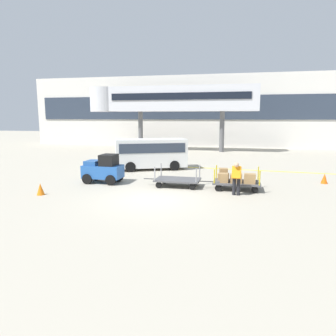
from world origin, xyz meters
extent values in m
plane|color=#A8A08E|center=(0.00, 0.00, 0.00)|extent=(120.00, 120.00, 0.00)
cube|color=yellow|center=(2.59, 8.98, 0.00)|extent=(15.60, 1.49, 0.01)
cube|color=silver|center=(0.00, 26.00, 4.28)|extent=(44.80, 2.40, 8.56)
cube|color=#2D3847|center=(0.00, 24.75, 4.71)|extent=(42.56, 0.12, 2.80)
cube|color=silver|center=(-2.24, 20.00, 5.48)|extent=(15.99, 2.20, 2.60)
cylinder|color=silver|center=(-10.84, 20.00, 5.48)|extent=(3.00, 3.00, 2.60)
cube|color=black|center=(-2.24, 18.86, 5.68)|extent=(14.39, 0.08, 0.70)
cylinder|color=#59595B|center=(-6.64, 20.00, 2.09)|extent=(0.50, 0.50, 4.18)
cylinder|color=#59595B|center=(2.15, 20.00, 2.09)|extent=(0.50, 0.50, 4.18)
cube|color=#2659A5|center=(-3.54, 2.85, 0.63)|extent=(2.12, 1.14, 0.70)
cube|color=black|center=(-3.17, 2.84, 1.28)|extent=(0.82, 1.00, 0.60)
cube|color=#225095|center=(-4.12, 2.86, 1.10)|extent=(0.72, 0.95, 0.24)
cylinder|color=black|center=(-4.21, 3.38, 0.28)|extent=(0.56, 0.19, 0.56)
cylinder|color=black|center=(-4.23, 2.34, 0.28)|extent=(0.56, 0.19, 0.56)
cylinder|color=black|center=(-2.85, 3.36, 0.28)|extent=(0.56, 0.19, 0.56)
cylinder|color=black|center=(-2.87, 2.32, 0.28)|extent=(0.56, 0.19, 0.56)
cube|color=#4C4C4F|center=(0.66, 2.78, 0.36)|extent=(2.32, 1.44, 0.08)
cylinder|color=gray|center=(-0.39, 3.44, 0.75)|extent=(0.06, 0.06, 0.70)
cylinder|color=gray|center=(-0.41, 2.15, 0.75)|extent=(0.06, 0.06, 0.70)
cylinder|color=gray|center=(1.73, 3.40, 0.75)|extent=(0.06, 0.06, 0.70)
cylinder|color=gray|center=(1.71, 2.11, 0.75)|extent=(0.06, 0.06, 0.70)
cylinder|color=black|center=(-0.19, 3.39, 0.16)|extent=(0.32, 0.11, 0.32)
cylinder|color=black|center=(-0.21, 2.20, 0.16)|extent=(0.32, 0.11, 0.32)
cylinder|color=black|center=(1.53, 3.35, 0.16)|extent=(0.32, 0.11, 0.32)
cylinder|color=black|center=(1.51, 2.16, 0.16)|extent=(0.32, 0.11, 0.32)
cylinder|color=#333333|center=(-0.84, 2.80, 0.34)|extent=(0.70, 0.06, 0.05)
cube|color=#4C4C4F|center=(3.66, 2.72, 0.36)|extent=(2.32, 1.44, 0.08)
cylinder|color=gold|center=(2.61, 3.38, 0.75)|extent=(0.06, 0.06, 0.70)
cylinder|color=gold|center=(2.59, 2.10, 0.75)|extent=(0.06, 0.06, 0.70)
cylinder|color=gold|center=(4.73, 3.35, 0.75)|extent=(0.06, 0.06, 0.70)
cylinder|color=gold|center=(4.70, 2.06, 0.75)|extent=(0.06, 0.06, 0.70)
cylinder|color=black|center=(2.81, 3.33, 0.16)|extent=(0.32, 0.11, 0.32)
cylinder|color=black|center=(2.79, 2.14, 0.16)|extent=(0.32, 0.11, 0.32)
cylinder|color=black|center=(4.53, 3.30, 0.16)|extent=(0.32, 0.11, 0.32)
cylinder|color=black|center=(4.51, 2.11, 0.16)|extent=(0.32, 0.11, 0.32)
cylinder|color=#333333|center=(2.16, 2.75, 0.34)|extent=(0.70, 0.06, 0.05)
cube|color=#9E7A4C|center=(2.99, 3.02, 0.57)|extent=(0.56, 0.52, 0.34)
cube|color=#9E7A4C|center=(3.04, 2.46, 0.62)|extent=(0.42, 0.50, 0.45)
cube|color=tan|center=(3.70, 3.00, 0.59)|extent=(0.46, 0.41, 0.39)
cube|color=#A87F4C|center=(3.62, 2.40, 0.62)|extent=(0.58, 0.43, 0.43)
cube|color=olive|center=(4.29, 3.00, 0.58)|extent=(0.46, 0.51, 0.37)
cube|color=#9E7A4C|center=(4.27, 2.41, 0.64)|extent=(0.57, 0.43, 0.48)
cube|color=#9E7A4C|center=(2.99, 3.02, 0.87)|extent=(0.45, 0.40, 0.27)
cylinder|color=black|center=(3.54, 1.58, 0.41)|extent=(0.16, 0.16, 0.82)
cylinder|color=black|center=(3.74, 1.56, 0.41)|extent=(0.16, 0.16, 0.82)
cube|color=orange|center=(3.63, 1.47, 1.09)|extent=(0.44, 0.46, 0.61)
sphere|color=tan|center=(3.61, 1.35, 1.45)|extent=(0.22, 0.22, 0.22)
cube|color=white|center=(-2.16, 7.81, 1.15)|extent=(5.16, 3.65, 1.90)
cube|color=#2D3847|center=(-2.16, 7.81, 1.55)|extent=(4.82, 3.53, 0.64)
cylinder|color=black|center=(-3.18, 6.41, 0.34)|extent=(0.72, 0.49, 0.68)
cylinder|color=black|center=(-0.45, 7.59, 0.34)|extent=(0.72, 0.49, 0.68)
cone|color=orange|center=(-5.27, -0.31, 0.28)|extent=(0.36, 0.36, 0.55)
cone|color=#EA590F|center=(8.35, 5.19, 0.28)|extent=(0.36, 0.36, 0.55)
camera|label=1|loc=(3.50, -12.82, 3.58)|focal=33.20mm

